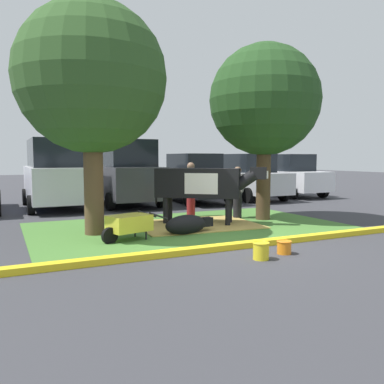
# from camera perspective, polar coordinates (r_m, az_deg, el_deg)

# --- Properties ---
(ground_plane) EXTENTS (80.00, 80.00, 0.00)m
(ground_plane) POSITION_cam_1_polar(r_m,az_deg,el_deg) (8.81, 5.24, -7.20)
(ground_plane) COLOR #38383D
(grass_island) EXTENTS (8.14, 5.06, 0.02)m
(grass_island) POSITION_cam_1_polar(r_m,az_deg,el_deg) (10.66, -0.33, -5.01)
(grass_island) COLOR #477A33
(grass_island) RESTS_ON ground
(curb_yellow) EXTENTS (9.34, 0.24, 0.12)m
(curb_yellow) POSITION_cam_1_polar(r_m,az_deg,el_deg) (8.35, 7.67, -7.48)
(curb_yellow) COLOR yellow
(curb_yellow) RESTS_ON ground
(hay_bedding) EXTENTS (3.37, 2.64, 0.04)m
(hay_bedding) POSITION_cam_1_polar(r_m,az_deg,el_deg) (10.89, 0.69, -4.71)
(hay_bedding) COLOR tan
(hay_bedding) RESTS_ON ground
(shade_tree_left) EXTENTS (3.53, 3.53, 5.47)m
(shade_tree_left) POSITION_cam_1_polar(r_m,az_deg,el_deg) (9.90, -14.21, 15.43)
(shade_tree_left) COLOR brown
(shade_tree_left) RESTS_ON ground
(shade_tree_right) EXTENTS (3.23, 3.23, 5.14)m
(shade_tree_right) POSITION_cam_1_polar(r_m,az_deg,el_deg) (12.07, 10.36, 12.71)
(shade_tree_right) COLOR #4C3823
(shade_tree_right) RESTS_ON ground
(cow_holstein) EXTENTS (2.72, 2.19, 1.60)m
(cow_holstein) POSITION_cam_1_polar(r_m,az_deg,el_deg) (10.98, 1.40, 1.23)
(cow_holstein) COLOR black
(cow_holstein) RESTS_ON ground
(calf_lying) EXTENTS (1.33, 0.61, 0.48)m
(calf_lying) POSITION_cam_1_polar(r_m,az_deg,el_deg) (9.62, -0.71, -4.70)
(calf_lying) COLOR black
(calf_lying) RESTS_ON ground
(person_handler) EXTENTS (0.34, 0.53, 1.58)m
(person_handler) POSITION_cam_1_polar(r_m,az_deg,el_deg) (12.10, 6.54, 0.15)
(person_handler) COLOR black
(person_handler) RESTS_ON ground
(person_visitor_near) EXTENTS (0.51, 0.34, 1.71)m
(person_visitor_near) POSITION_cam_1_polar(r_m,az_deg,el_deg) (12.31, -0.16, 0.61)
(person_visitor_near) COLOR maroon
(person_visitor_near) RESTS_ON ground
(wheelbarrow) EXTENTS (1.61, 0.91, 0.63)m
(wheelbarrow) POSITION_cam_1_polar(r_m,az_deg,el_deg) (8.96, -9.11, -4.52)
(wheelbarrow) COLOR gold
(wheelbarrow) RESTS_ON ground
(bucket_yellow) EXTENTS (0.31, 0.31, 0.32)m
(bucket_yellow) POSITION_cam_1_polar(r_m,az_deg,el_deg) (7.41, 9.86, -8.26)
(bucket_yellow) COLOR yellow
(bucket_yellow) RESTS_ON ground
(bucket_orange) EXTENTS (0.29, 0.29, 0.25)m
(bucket_orange) POSITION_cam_1_polar(r_m,az_deg,el_deg) (7.93, 13.06, -7.68)
(bucket_orange) COLOR orange
(bucket_orange) RESTS_ON ground
(suv_black) EXTENTS (2.12, 4.60, 2.52)m
(suv_black) POSITION_cam_1_polar(r_m,az_deg,el_deg) (15.44, -19.04, 2.50)
(suv_black) COLOR silver
(suv_black) RESTS_ON ground
(suv_dark_grey) EXTENTS (2.12, 4.60, 2.52)m
(suv_dark_grey) POSITION_cam_1_polar(r_m,az_deg,el_deg) (15.89, -9.70, 2.76)
(suv_dark_grey) COLOR #3D3D42
(suv_dark_grey) RESTS_ON ground
(sedan_red) EXTENTS (2.02, 4.40, 2.02)m
(sedan_red) POSITION_cam_1_polar(r_m,az_deg,el_deg) (16.67, 0.27, 1.95)
(sedan_red) COLOR black
(sedan_red) RESTS_ON ground
(sedan_silver) EXTENTS (2.02, 4.40, 2.02)m
(sedan_silver) POSITION_cam_1_polar(r_m,az_deg,el_deg) (18.01, 7.97, 2.12)
(sedan_silver) COLOR silver
(sedan_silver) RESTS_ON ground
(hatchback_white) EXTENTS (2.02, 4.40, 2.02)m
(hatchback_white) POSITION_cam_1_polar(r_m,az_deg,el_deg) (19.90, 13.54, 2.29)
(hatchback_white) COLOR silver
(hatchback_white) RESTS_ON ground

